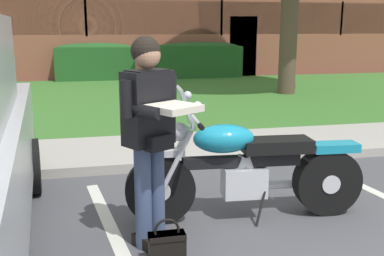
% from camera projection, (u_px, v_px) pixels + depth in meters
% --- Properties ---
extents(curb_strip, '(60.00, 0.20, 0.12)m').
position_uv_depth(curb_strip, '(198.00, 162.00, 5.90)').
color(curb_strip, '#ADA89E').
rests_on(curb_strip, ground).
extents(concrete_walk, '(60.00, 1.50, 0.08)m').
position_uv_depth(concrete_walk, '(185.00, 147.00, 6.72)').
color(concrete_walk, '#ADA89E').
rests_on(concrete_walk, ground).
extents(grass_lawn, '(60.00, 8.13, 0.06)m').
position_uv_depth(grass_lawn, '(145.00, 98.00, 11.30)').
color(grass_lawn, '#3D752D').
rests_on(grass_lawn, ground).
extents(motorcycle, '(2.24, 0.82, 1.26)m').
position_uv_depth(motorcycle, '(255.00, 168.00, 4.25)').
color(motorcycle, black).
rests_on(motorcycle, ground).
extents(rider_person, '(0.60, 0.67, 1.70)m').
position_uv_depth(rider_person, '(150.00, 126.00, 3.58)').
color(rider_person, black).
rests_on(rider_person, ground).
extents(handbag, '(0.28, 0.13, 0.36)m').
position_uv_depth(handbag, '(167.00, 245.00, 3.49)').
color(handbag, black).
rests_on(handbag, ground).
extents(hedge_left, '(2.51, 0.90, 1.24)m').
position_uv_depth(hedge_left, '(95.00, 61.00, 14.85)').
color(hedge_left, '#235623').
rests_on(hedge_left, ground).
extents(hedge_center_left, '(2.91, 0.90, 1.24)m').
position_uv_depth(hedge_center_left, '(198.00, 59.00, 15.58)').
color(hedge_center_left, '#235623').
rests_on(hedge_center_left, ground).
extents(brick_building, '(27.25, 10.34, 3.90)m').
position_uv_depth(brick_building, '(86.00, 21.00, 19.73)').
color(brick_building, '#93513D').
rests_on(brick_building, ground).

